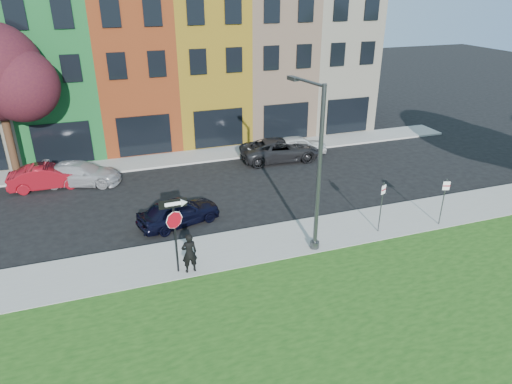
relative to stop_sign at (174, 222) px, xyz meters
name	(u,v)px	position (x,y,z in m)	size (l,w,h in m)	color
ground	(325,276)	(5.43, -2.05, -2.37)	(120.00, 120.00, 0.00)	black
sidewalk_near	(334,231)	(7.43, 0.95, -2.31)	(40.00, 3.00, 0.12)	gray
sidewalk_far	(180,158)	(2.43, 12.95, -2.31)	(40.00, 2.40, 0.12)	gray
rowhouse_block	(166,67)	(2.93, 19.14, 2.62)	(30.00, 10.12, 10.00)	#B8B299
stop_sign	(174,222)	(0.00, 0.00, 0.00)	(1.05, 0.11, 3.17)	black
man	(189,253)	(0.45, -0.15, -1.40)	(0.64, 0.45, 1.69)	black
sedan_near	(179,212)	(0.79, 4.10, -1.69)	(4.22, 2.62, 1.34)	black
parked_car_red	(47,177)	(-5.39, 10.81, -1.69)	(4.11, 1.44, 1.35)	maroon
parked_car_silver	(80,173)	(-3.65, 10.76, -1.71)	(4.85, 3.12, 1.31)	#A09FA4
parked_car_dark	(280,150)	(8.63, 10.65, -1.64)	(5.30, 2.64, 1.44)	black
parked_car_white	(298,145)	(10.18, 11.24, -1.71)	(3.93, 1.82, 1.30)	silver
street_lamp	(316,170)	(5.85, 0.08, 1.32)	(0.74, 2.56, 7.06)	#424547
parking_sign_a	(382,202)	(9.31, 0.20, -0.74)	(0.30, 0.17, 2.46)	#424547
parking_sign_b	(444,197)	(12.43, -0.16, -0.81)	(0.31, 0.14, 2.32)	#424547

